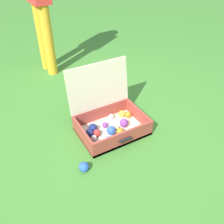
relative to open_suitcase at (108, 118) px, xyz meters
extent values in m
plane|color=#3D7A2D|center=(-0.09, -0.02, -0.12)|extent=(16.00, 16.00, 0.00)
cube|color=beige|center=(0.00, -0.06, -0.11)|extent=(0.57, 0.41, 0.03)
cube|color=#9E3D33|center=(-0.27, -0.06, -0.05)|extent=(0.02, 0.41, 0.15)
cube|color=#9E3D33|center=(0.28, -0.06, -0.05)|extent=(0.02, 0.41, 0.15)
cube|color=#9E3D33|center=(0.00, -0.25, -0.05)|extent=(0.54, 0.02, 0.15)
cube|color=#9E3D33|center=(0.00, 0.14, -0.05)|extent=(0.54, 0.02, 0.15)
cube|color=beige|center=(0.00, 0.18, 0.23)|extent=(0.57, 0.08, 0.41)
cube|color=black|center=(0.00, -0.27, -0.04)|extent=(0.11, 0.02, 0.02)
sphere|color=red|center=(-0.15, -0.06, -0.06)|extent=(0.06, 0.06, 0.06)
sphere|color=purple|center=(0.12, -0.07, -0.06)|extent=(0.08, 0.08, 0.08)
sphere|color=#D1B784|center=(0.02, -0.20, -0.07)|extent=(0.06, 0.06, 0.06)
sphere|color=white|center=(-0.19, -0.10, -0.07)|extent=(0.05, 0.05, 0.05)
sphere|color=blue|center=(-0.09, -0.17, -0.07)|extent=(0.04, 0.04, 0.04)
sphere|color=#D1B784|center=(0.04, -0.08, -0.07)|extent=(0.04, 0.04, 0.04)
sphere|color=#CCDB38|center=(0.18, 0.07, -0.07)|extent=(0.06, 0.06, 0.06)
sphere|color=navy|center=(-0.15, 0.01, -0.06)|extent=(0.08, 0.08, 0.08)
sphere|color=navy|center=(-0.20, -0.04, -0.06)|extent=(0.07, 0.07, 0.07)
sphere|color=white|center=(0.07, 0.08, -0.07)|extent=(0.05, 0.05, 0.05)
sphere|color=blue|center=(-0.03, -0.10, -0.06)|extent=(0.08, 0.08, 0.08)
sphere|color=orange|center=(0.03, -0.14, -0.06)|extent=(0.06, 0.06, 0.06)
sphere|color=orange|center=(0.22, 0.02, -0.07)|extent=(0.06, 0.06, 0.06)
sphere|color=purple|center=(-0.03, 0.01, -0.07)|extent=(0.05, 0.05, 0.05)
sphere|color=blue|center=(-0.39, -0.33, -0.08)|extent=(0.07, 0.07, 0.07)
cylinder|color=gold|center=(-0.09, 1.46, 0.28)|extent=(0.12, 0.12, 0.80)
cylinder|color=gold|center=(-0.08, 1.28, 0.28)|extent=(0.12, 0.12, 0.80)
camera|label=1|loc=(-0.81, -1.48, 1.32)|focal=39.39mm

